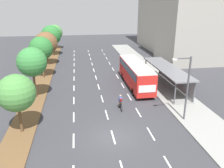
{
  "coord_description": "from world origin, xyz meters",
  "views": [
    {
      "loc": [
        -2.8,
        -17.25,
        11.27
      ],
      "look_at": [
        1.55,
        10.61,
        1.2
      ],
      "focal_mm": 36.3,
      "sensor_mm": 36.0,
      "label": 1
    }
  ],
  "objects": [
    {
      "name": "lane_divider_center",
      "position": [
        0.0,
        17.45,
        0.0
      ],
      "size": [
        0.14,
        45.89,
        0.01
      ],
      "color": "white",
      "rests_on": "ground"
    },
    {
      "name": "ground_plane",
      "position": [
        0.0,
        0.0,
        0.0
      ],
      "size": [
        140.0,
        140.0,
        0.0
      ],
      "primitive_type": "plane",
      "color": "#38383D"
    },
    {
      "name": "bus_shelter",
      "position": [
        9.53,
        11.17,
        1.87
      ],
      "size": [
        2.9,
        12.41,
        2.86
      ],
      "color": "gray",
      "rests_on": "sidewalk_right"
    },
    {
      "name": "cyclist",
      "position": [
        1.71,
        5.42,
        0.79
      ],
      "size": [
        0.46,
        1.82,
        1.71
      ],
      "color": "black",
      "rests_on": "ground"
    },
    {
      "name": "streetlight",
      "position": [
        7.42,
        1.88,
        3.89
      ],
      "size": [
        1.91,
        0.24,
        6.5
      ],
      "color": "#4C4C51",
      "rests_on": "sidewalk_right"
    },
    {
      "name": "lane_divider_right",
      "position": [
        3.5,
        17.45,
        0.0
      ],
      "size": [
        0.14,
        45.89,
        0.01
      ],
      "color": "white",
      "rests_on": "ground"
    },
    {
      "name": "median_tree_third",
      "position": [
        -8.26,
        18.54,
        4.73
      ],
      "size": [
        3.62,
        3.62,
        6.44
      ],
      "color": "brown",
      "rests_on": "median_strip"
    },
    {
      "name": "bus",
      "position": [
        5.25,
        12.63,
        2.07
      ],
      "size": [
        2.54,
        11.29,
        3.37
      ],
      "color": "red",
      "rests_on": "ground"
    },
    {
      "name": "lane_divider_left",
      "position": [
        -3.5,
        17.45,
        0.0
      ],
      "size": [
        0.14,
        45.89,
        0.01
      ],
      "color": "white",
      "rests_on": "ground"
    },
    {
      "name": "median_tree_nearest",
      "position": [
        -8.2,
        2.07,
        3.91
      ],
      "size": [
        3.34,
        3.34,
        5.47
      ],
      "color": "brown",
      "rests_on": "median_strip"
    },
    {
      "name": "median_tree_fourth",
      "position": [
        -8.51,
        26.77,
        4.18
      ],
      "size": [
        4.27,
        4.27,
        6.2
      ],
      "color": "brown",
      "rests_on": "median_strip"
    },
    {
      "name": "building_near_right",
      "position": [
        19.61,
        25.33,
        10.46
      ],
      "size": [
        11.02,
        10.54,
        20.93
      ],
      "primitive_type": "cube",
      "color": "#A39E93",
      "rests_on": "ground"
    },
    {
      "name": "median_tree_second",
      "position": [
        -8.21,
        10.3,
        4.63
      ],
      "size": [
        3.56,
        3.56,
        6.31
      ],
      "color": "brown",
      "rests_on": "median_strip"
    },
    {
      "name": "median_strip",
      "position": [
        -8.3,
        20.0,
        0.06
      ],
      "size": [
        2.6,
        52.0,
        0.12
      ],
      "primitive_type": "cube",
      "color": "brown",
      "rests_on": "ground"
    },
    {
      "name": "median_tree_farthest",
      "position": [
        -8.25,
        43.24,
        4.19
      ],
      "size": [
        4.0,
        4.0,
        6.08
      ],
      "color": "brown",
      "rests_on": "median_strip"
    },
    {
      "name": "median_tree_fifth",
      "position": [
        -8.29,
        35.01,
        4.58
      ],
      "size": [
        4.37,
        4.37,
        6.66
      ],
      "color": "brown",
      "rests_on": "median_strip"
    },
    {
      "name": "sidewalk_right",
      "position": [
        9.25,
        20.0,
        0.07
      ],
      "size": [
        4.5,
        52.0,
        0.15
      ],
      "primitive_type": "cube",
      "color": "gray",
      "rests_on": "ground"
    }
  ]
}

